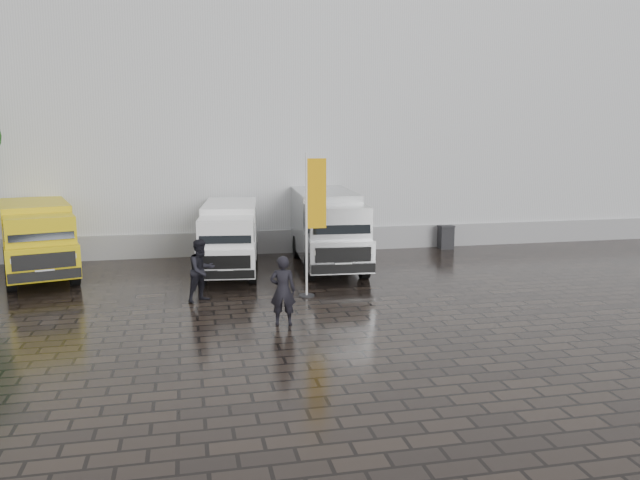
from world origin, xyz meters
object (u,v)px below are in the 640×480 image
object	(u,v)px
van_silver	(328,230)
person_tent	(202,270)
person_front	(283,290)
van_white	(230,239)
flagpole	(312,218)
van_yellow	(38,241)
wheelie_bin	(446,237)

from	to	relation	value
van_silver	person_tent	world-z (taller)	van_silver
person_front	van_white	bearing A→B (deg)	-70.10
flagpole	person_tent	bearing A→B (deg)	178.52
van_silver	person_front	world-z (taller)	van_silver
van_yellow	person_front	world-z (taller)	van_yellow
van_silver	person_front	xyz separation A→B (m)	(-2.83, -6.94, -0.49)
van_silver	person_front	bearing A→B (deg)	-108.14
person_front	person_tent	world-z (taller)	person_tent
flagpole	person_tent	distance (m)	3.76
flagpole	person_front	world-z (taller)	flagpole
wheelie_bin	person_tent	size ratio (longest dim) A/B	0.54
wheelie_bin	flagpole	bearing A→B (deg)	-133.46
van_yellow	van_silver	xyz separation A→B (m)	(10.49, -0.44, 0.11)
van_yellow	person_tent	xyz separation A→B (m)	(5.60, -4.48, -0.36)
van_silver	van_yellow	bearing A→B (deg)	-178.38
van_silver	person_tent	size ratio (longest dim) A/B	3.43
van_white	person_tent	distance (m)	4.07
van_white	van_silver	world-z (taller)	van_silver
person_tent	wheelie_bin	bearing A→B (deg)	-4.48
van_white	person_tent	bearing A→B (deg)	-99.24
van_white	flagpole	xyz separation A→B (m)	(2.30, -3.98, 1.24)
van_yellow	wheelie_bin	size ratio (longest dim) A/B	5.46
flagpole	wheelie_bin	size ratio (longest dim) A/B	4.31
van_yellow	flagpole	bearing A→B (deg)	-42.10
van_white	person_front	world-z (taller)	van_white
wheelie_bin	person_front	xyz separation A→B (m)	(-8.88, -9.65, 0.43)
van_yellow	person_tent	bearing A→B (deg)	-53.94
flagpole	person_front	bearing A→B (deg)	-116.09
van_yellow	van_white	world-z (taller)	van_yellow
wheelie_bin	van_white	bearing A→B (deg)	-159.56
van_silver	flagpole	distance (m)	4.51
van_yellow	wheelie_bin	bearing A→B (deg)	-7.46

